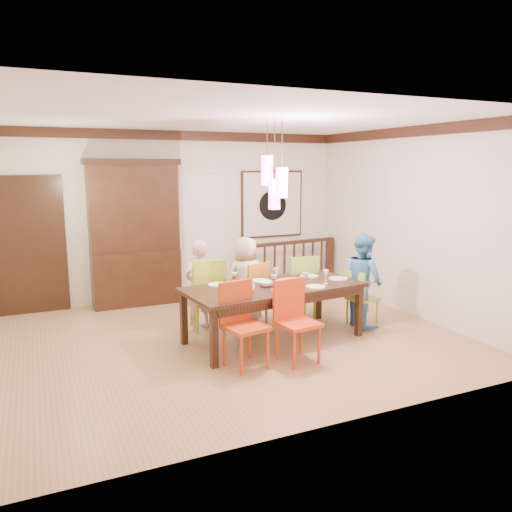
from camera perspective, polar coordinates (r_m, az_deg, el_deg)
name	(u,v)px	position (r m, az deg, el deg)	size (l,w,h in m)	color
floor	(231,339)	(6.86, -2.85, -9.44)	(6.00, 6.00, 0.00)	#A2734E
ceiling	(229,118)	(6.49, -3.09, 15.47)	(6.00, 6.00, 0.00)	white
wall_back	(179,216)	(8.88, -8.81, 4.57)	(6.00, 6.00, 0.00)	beige
wall_right	(411,222)	(8.09, 17.32, 3.69)	(5.00, 5.00, 0.00)	beige
crown_molding	(229,125)	(6.48, -3.08, 14.76)	(6.00, 5.00, 0.16)	black
panel_door	(31,248)	(8.57, -24.31, 0.89)	(1.04, 0.07, 2.24)	black
white_doorway	(199,237)	(8.99, -6.53, 2.13)	(0.97, 0.05, 2.22)	silver
painting	(272,204)	(9.46, 1.85, 5.94)	(1.25, 0.06, 1.25)	black
pendant_cluster	(274,182)	(6.43, 2.11, 8.44)	(0.27, 0.21, 1.14)	#FF4CB4
dining_table	(274,291)	(6.63, 2.03, -4.01)	(2.46, 1.32, 0.75)	black
chair_far_left	(207,289)	(7.13, -5.66, -3.72)	(0.51, 0.51, 1.04)	#A0C928
chair_far_mid	(250,288)	(7.38, -0.68, -3.68)	(0.53, 0.53, 0.93)	#C66F1B
chair_far_right	(299,282)	(7.61, 4.93, -2.98)	(0.49, 0.49, 1.00)	#7FA72F
chair_near_left	(246,320)	(5.77, -1.21, -7.32)	(0.53, 0.53, 0.99)	#B93B10
chair_near_mid	(298,317)	(5.94, 4.86, -6.91)	(0.49, 0.49, 0.98)	red
chair_end_right	(363,294)	(7.46, 12.10, -4.22)	(0.43, 0.43, 0.83)	#8FBF27
china_hutch	(135,233)	(8.53, -13.72, 2.59)	(1.54, 0.46, 2.43)	black
balustrade	(289,266)	(9.21, 3.82, -1.11)	(2.02, 0.30, 0.96)	black
person_far_left	(198,285)	(7.13, -6.63, -3.33)	(0.47, 0.31, 1.29)	beige
person_far_mid	(246,280)	(7.41, -1.18, -2.74)	(0.63, 0.41, 1.29)	beige
person_end_right	(363,280)	(7.41, 12.13, -2.70)	(0.66, 0.51, 1.36)	teal
serving_bowl	(291,283)	(6.56, 3.99, -3.15)	(0.33, 0.33, 0.08)	gold
small_bowl	(267,284)	(6.56, 1.24, -3.21)	(0.20, 0.20, 0.06)	white
cup_left	(249,288)	(6.24, -0.77, -3.71)	(0.14, 0.14, 0.11)	silver
cup_right	(306,276)	(7.04, 5.69, -2.25)	(0.09, 0.09, 0.08)	silver
plate_far_left	(218,285)	(6.65, -4.40, -3.27)	(0.26, 0.26, 0.01)	white
plate_far_mid	(261,281)	(6.85, 0.53, -2.84)	(0.26, 0.26, 0.01)	white
plate_far_right	(309,276)	(7.18, 6.09, -2.28)	(0.26, 0.26, 0.01)	white
plate_near_left	(237,296)	(6.04, -2.24, -4.64)	(0.26, 0.26, 0.01)	white
plate_near_mid	(316,287)	(6.56, 6.84, -3.50)	(0.26, 0.26, 0.01)	white
plate_end_right	(338,278)	(7.08, 9.38, -2.55)	(0.26, 0.26, 0.01)	white
wine_glass_a	(235,280)	(6.53, -2.47, -2.72)	(0.08, 0.08, 0.19)	#590C19
wine_glass_b	(276,275)	(6.82, 2.30, -2.15)	(0.08, 0.08, 0.19)	silver
wine_glass_c	(274,282)	(6.38, 2.08, -3.02)	(0.08, 0.08, 0.19)	#590C19
wine_glass_d	(326,277)	(6.75, 7.99, -2.37)	(0.08, 0.08, 0.19)	silver
napkin	(279,291)	(6.31, 2.60, -3.98)	(0.18, 0.14, 0.01)	#D83359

